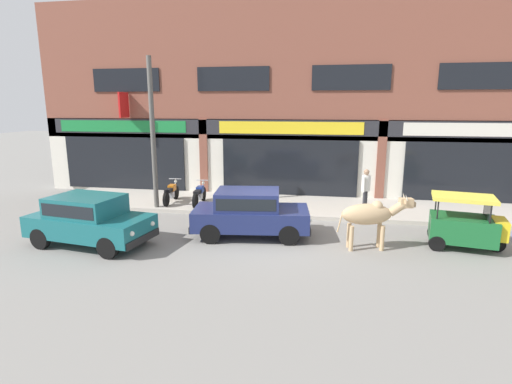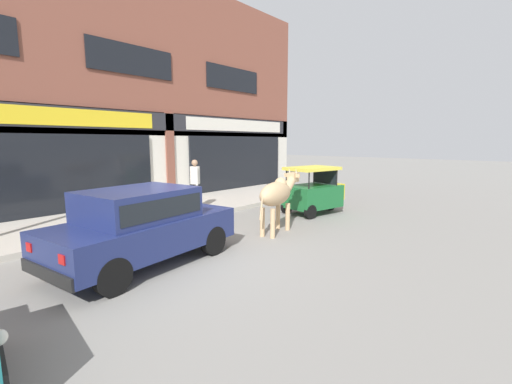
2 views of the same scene
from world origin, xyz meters
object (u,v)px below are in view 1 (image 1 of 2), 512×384
motorcycle_1 (199,195)px  pedestrian (366,186)px  cow (370,215)px  utility_pole (153,134)px  motorcycle_0 (171,193)px  auto_rickshaw (465,226)px  car_1 (89,218)px  car_0 (250,211)px

motorcycle_1 → pedestrian: (6.34, -0.12, 0.60)m
cow → utility_pole: bearing=159.2°
utility_pole → pedestrian: bearing=4.3°
motorcycle_0 → utility_pole: size_ratio=0.32×
motorcycle_1 → auto_rickshaw: bearing=-19.2°
cow → pedestrian: bearing=87.1°
pedestrian → utility_pole: utility_pole is taller
auto_rickshaw → motorcycle_0: size_ratio=1.16×
car_1 → utility_pole: 4.53m
cow → motorcycle_0: size_ratio=1.18×
cow → car_0: bearing=172.0°
car_0 → pedestrian: bearing=39.1°
auto_rickshaw → pedestrian: (-2.50, 2.96, 0.47)m
car_0 → motorcycle_1: 4.10m
motorcycle_0 → utility_pole: 2.55m
motorcycle_0 → cow: bearing=-26.7°
motorcycle_1 → utility_pole: (-1.50, -0.70, 2.41)m
car_1 → motorcycle_0: 4.83m
cow → car_0: 3.56m
cow → pedestrian: size_ratio=1.33×
auto_rickshaw → utility_pole: size_ratio=0.38×
motorcycle_0 → motorcycle_1: 1.22m
car_0 → utility_pole: utility_pole is taller
auto_rickshaw → car_1: bearing=-171.3°
car_1 → motorcycle_1: car_1 is taller
car_0 → pedestrian: 4.78m
car_1 → utility_pole: utility_pole is taller
utility_pole → motorcycle_0: bearing=70.4°
motorcycle_0 → pedestrian: (7.56, -0.21, 0.60)m
motorcycle_1 → utility_pole: size_ratio=0.32×
cow → pedestrian: (0.18, 3.50, 0.12)m
auto_rickshaw → utility_pole: 10.85m
utility_pole → motorcycle_1: bearing=25.0°
car_0 → motorcycle_1: (-2.64, 3.12, -0.28)m
cow → motorcycle_1: size_ratio=1.18×
cow → motorcycle_0: 8.28m
cow → utility_pole: 8.42m
auto_rickshaw → motorcycle_0: bearing=162.5°
utility_pole → car_0: bearing=-30.3°
auto_rickshaw → pedestrian: pedestrian is taller
cow → auto_rickshaw: size_ratio=1.01×
pedestrian → utility_pole: (-7.84, -0.58, 1.81)m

